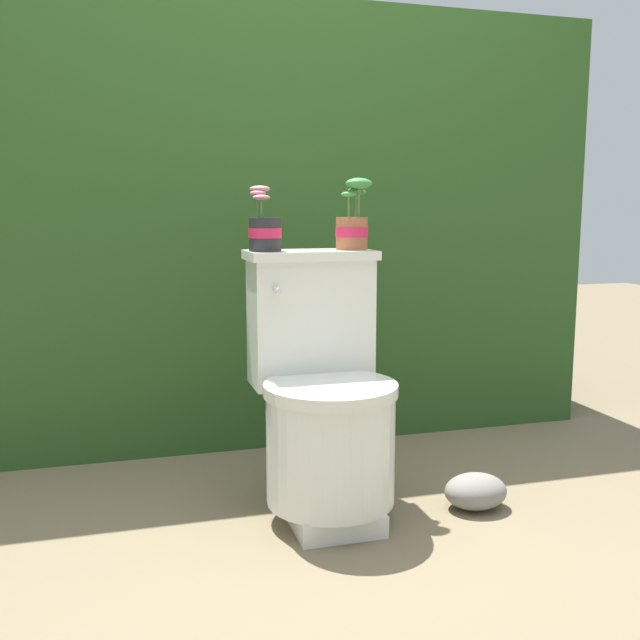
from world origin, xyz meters
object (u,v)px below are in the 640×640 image
Objects in this scene: potted_plant_left at (265,230)px; garden_stone at (476,491)px; potted_plant_midleft at (353,225)px; toilet at (323,401)px.

potted_plant_left is 1.00× the size of garden_stone.
potted_plant_midleft is at bearing 141.00° from garden_stone.
toilet is 4.00× the size of potted_plant_left.
potted_plant_left is at bearing 157.69° from garden_stone.
potted_plant_left is (-0.15, 0.14, 0.54)m from toilet.
potted_plant_left is 0.89× the size of potted_plant_midleft.
toilet is 0.58m from potted_plant_left.
toilet is 3.55× the size of potted_plant_midleft.
toilet is at bearing -42.75° from potted_plant_left.
toilet is at bearing -133.59° from potted_plant_midleft.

